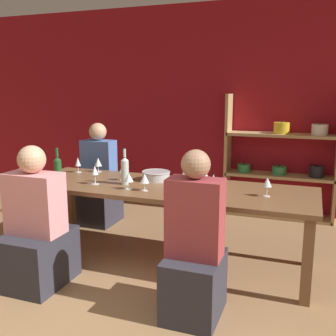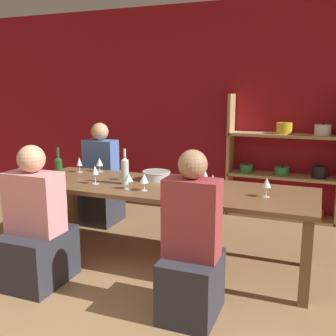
# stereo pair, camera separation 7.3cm
# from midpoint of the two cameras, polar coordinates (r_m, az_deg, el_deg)

# --- Properties ---
(wall_back_red) EXTENTS (8.80, 0.06, 2.70)m
(wall_back_red) POSITION_cam_midpoint_polar(r_m,az_deg,el_deg) (5.37, 5.29, 8.68)
(wall_back_red) COLOR maroon
(wall_back_red) RESTS_ON ground_plane
(shelf_unit) EXTENTS (1.35, 0.30, 1.54)m
(shelf_unit) POSITION_cam_midpoint_polar(r_m,az_deg,el_deg) (5.09, 15.59, -0.30)
(shelf_unit) COLOR tan
(shelf_unit) RESTS_ON ground_plane
(dining_table) EXTENTS (2.71, 0.88, 0.73)m
(dining_table) POSITION_cam_midpoint_polar(r_m,az_deg,el_deg) (3.63, -1.13, -3.81)
(dining_table) COLOR brown
(dining_table) RESTS_ON ground_plane
(mixing_bowl) EXTENTS (0.28, 0.28, 0.09)m
(mixing_bowl) POSITION_cam_midpoint_polar(r_m,az_deg,el_deg) (3.83, -2.30, -1.06)
(mixing_bowl) COLOR #B7BABC
(mixing_bowl) RESTS_ON dining_table
(wine_bottle_green) EXTENTS (0.07, 0.07, 0.33)m
(wine_bottle_green) POSITION_cam_midpoint_polar(r_m,az_deg,el_deg) (3.92, -16.22, -0.05)
(wine_bottle_green) COLOR #1E4C23
(wine_bottle_green) RESTS_ON dining_table
(wine_bottle_dark) EXTENTS (0.07, 0.07, 0.33)m
(wine_bottle_dark) POSITION_cam_midpoint_polar(r_m,az_deg,el_deg) (3.67, -6.84, -0.30)
(wine_bottle_dark) COLOR #B2C6C1
(wine_bottle_dark) RESTS_ON dining_table
(wine_glass_red_a) EXTENTS (0.08, 0.08, 0.15)m
(wine_glass_red_a) POSITION_cam_midpoint_polar(r_m,az_deg,el_deg) (3.84, -7.13, -0.22)
(wine_glass_red_a) COLOR white
(wine_glass_red_a) RESTS_ON dining_table
(wine_glass_empty_a) EXTENTS (0.07, 0.07, 0.16)m
(wine_glass_empty_a) POSITION_cam_midpoint_polar(r_m,az_deg,el_deg) (4.29, -13.43, 0.81)
(wine_glass_empty_a) COLOR white
(wine_glass_empty_a) RESTS_ON dining_table
(wine_glass_empty_b) EXTENTS (0.06, 0.06, 0.17)m
(wine_glass_empty_b) POSITION_cam_midpoint_polar(r_m,az_deg,el_deg) (3.32, 5.99, -1.74)
(wine_glass_empty_b) COLOR white
(wine_glass_empty_b) RESTS_ON dining_table
(wine_glass_white_a) EXTENTS (0.08, 0.08, 0.15)m
(wine_glass_white_a) POSITION_cam_midpoint_polar(r_m,az_deg,el_deg) (4.27, -10.59, 0.80)
(wine_glass_white_a) COLOR white
(wine_glass_white_a) RESTS_ON dining_table
(wine_glass_empty_c) EXTENTS (0.07, 0.07, 0.16)m
(wine_glass_empty_c) POSITION_cam_midpoint_polar(r_m,az_deg,el_deg) (3.33, 13.60, -2.08)
(wine_glass_empty_c) COLOR white
(wine_glass_empty_c) RESTS_ON dining_table
(wine_glass_white_b) EXTENTS (0.08, 0.08, 0.15)m
(wine_glass_white_b) POSITION_cam_midpoint_polar(r_m,az_deg,el_deg) (3.49, -6.31, -1.43)
(wine_glass_white_b) COLOR white
(wine_glass_white_b) RESTS_ON dining_table
(wine_glass_white_c) EXTENTS (0.07, 0.07, 0.18)m
(wine_glass_white_c) POSITION_cam_midpoint_polar(r_m,az_deg,el_deg) (3.72, -11.14, -0.45)
(wine_glass_white_c) COLOR white
(wine_glass_white_c) RESTS_ON dining_table
(wine_glass_red_b) EXTENTS (0.07, 0.07, 0.15)m
(wine_glass_red_b) POSITION_cam_midpoint_polar(r_m,az_deg,el_deg) (3.62, 4.82, -0.93)
(wine_glass_red_b) COLOR white
(wine_glass_red_b) RESTS_ON dining_table
(wine_glass_white_d) EXTENTS (0.07, 0.07, 0.16)m
(wine_glass_white_d) POSITION_cam_midpoint_polar(r_m,az_deg,el_deg) (3.58, 1.78, -0.91)
(wine_glass_white_d) COLOR white
(wine_glass_white_d) RESTS_ON dining_table
(wine_glass_white_e) EXTENTS (0.08, 0.08, 0.15)m
(wine_glass_white_e) POSITION_cam_midpoint_polar(r_m,az_deg,el_deg) (3.43, -4.02, -1.58)
(wine_glass_white_e) COLOR white
(wine_glass_white_e) RESTS_ON dining_table
(person_near_a) EXTENTS (0.38, 0.48, 1.21)m
(person_near_a) POSITION_cam_midpoint_polar(r_m,az_deg,el_deg) (2.83, 3.10, -12.76)
(person_near_a) COLOR #2D2D38
(person_near_a) RESTS_ON ground_plane
(person_far_a) EXTENTS (0.39, 0.48, 1.21)m
(person_far_a) POSITION_cam_midpoint_polar(r_m,az_deg,el_deg) (4.80, -10.32, -2.69)
(person_far_a) COLOR #2D2D38
(person_far_a) RESTS_ON ground_plane
(person_near_b) EXTENTS (0.45, 0.56, 1.17)m
(person_near_b) POSITION_cam_midpoint_polar(r_m,az_deg,el_deg) (3.46, -19.06, -9.25)
(person_near_b) COLOR #2D2D38
(person_near_b) RESTS_ON ground_plane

